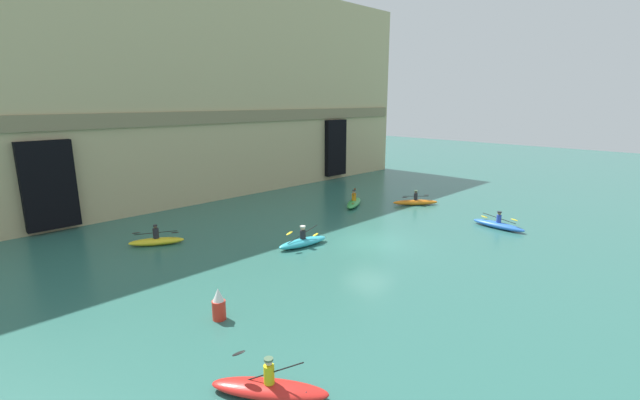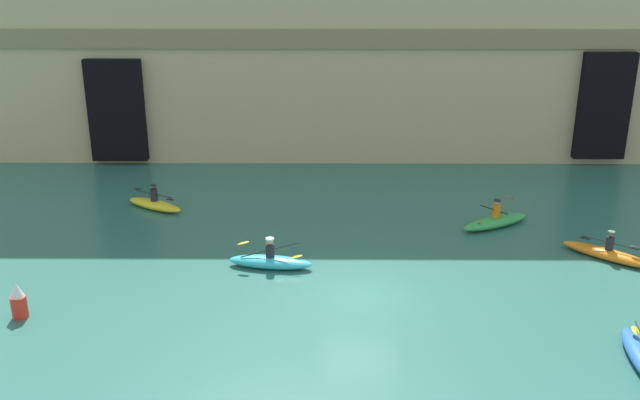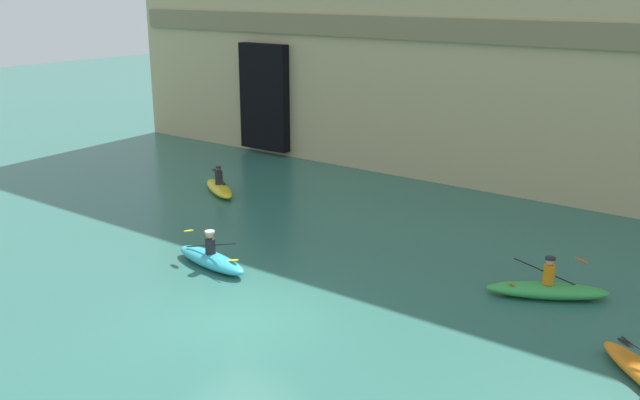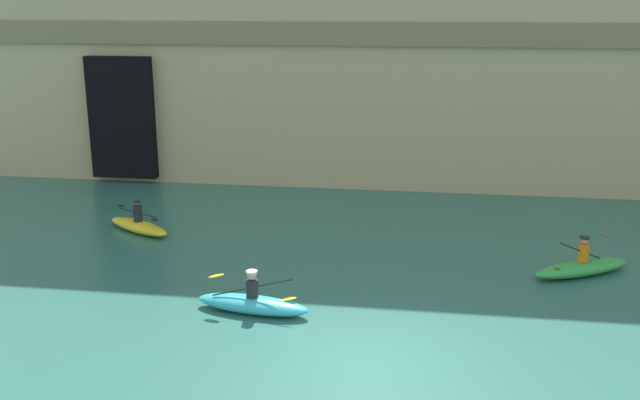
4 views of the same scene
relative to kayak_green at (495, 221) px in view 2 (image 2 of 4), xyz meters
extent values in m
plane|color=#2D665B|center=(-5.79, -5.99, -0.25)|extent=(120.00, 120.00, 0.00)
cube|color=#847555|center=(-5.32, 8.67, 6.21)|extent=(41.37, 0.24, 0.93)
cube|color=black|center=(-17.65, 8.57, 2.62)|extent=(2.85, 0.70, 5.23)
cube|color=black|center=(7.15, 8.57, 2.89)|extent=(2.60, 0.70, 5.43)
ellipsoid|color=green|center=(0.00, 0.00, -0.04)|extent=(3.25, 2.32, 0.41)
cylinder|color=orange|center=(0.00, 0.00, 0.44)|extent=(0.32, 0.32, 0.54)
sphere|color=tan|center=(0.00, 0.00, 0.82)|extent=(0.22, 0.22, 0.22)
cylinder|color=#232328|center=(0.00, 0.00, 0.91)|extent=(0.28, 0.28, 0.06)
cylinder|color=black|center=(0.00, 0.00, 0.46)|extent=(1.60, 1.17, 0.89)
ellipsoid|color=#D84C19|center=(-0.69, -0.50, 0.08)|extent=(0.45, 0.39, 0.22)
ellipsoid|color=#D84C19|center=(0.69, 0.50, 0.84)|extent=(0.45, 0.39, 0.22)
ellipsoid|color=yellow|center=(1.95, -9.15, 0.29)|extent=(0.22, 0.46, 0.10)
ellipsoid|color=#33B2C6|center=(-8.93, -3.95, -0.03)|extent=(3.10, 1.20, 0.44)
cylinder|color=#232328|center=(-8.93, -3.95, 0.42)|extent=(0.31, 0.31, 0.46)
sphere|color=tan|center=(-8.93, -3.95, 0.77)|extent=(0.24, 0.24, 0.24)
cylinder|color=silver|center=(-8.93, -3.95, 0.87)|extent=(0.30, 0.30, 0.06)
cylinder|color=black|center=(-8.93, -3.95, 0.45)|extent=(2.13, 0.07, 0.62)
ellipsoid|color=yellow|center=(-7.99, -3.97, 0.19)|extent=(0.44, 0.19, 0.16)
ellipsoid|color=yellow|center=(-9.88, -3.94, 0.71)|extent=(0.44, 0.19, 0.16)
ellipsoid|color=yellow|center=(-14.41, 1.92, -0.05)|extent=(2.87, 2.10, 0.39)
cylinder|color=#232328|center=(-14.41, 1.92, 0.42)|extent=(0.31, 0.31, 0.56)
sphere|color=brown|center=(-14.41, 1.92, 0.79)|extent=(0.18, 0.18, 0.18)
cylinder|color=#232328|center=(-14.41, 1.92, 0.86)|extent=(0.23, 0.23, 0.06)
cylinder|color=black|center=(-14.41, 1.92, 0.45)|extent=(1.89, 1.29, 0.14)
ellipsoid|color=black|center=(-13.58, 1.35, 0.40)|extent=(0.47, 0.40, 0.07)
ellipsoid|color=black|center=(-15.25, 2.48, 0.50)|extent=(0.47, 0.40, 0.07)
ellipsoid|color=orange|center=(3.43, -3.17, -0.04)|extent=(3.03, 2.74, 0.40)
cylinder|color=#232328|center=(3.43, -3.17, 0.41)|extent=(0.28, 0.28, 0.51)
sphere|color=brown|center=(3.43, -3.17, 0.77)|extent=(0.21, 0.21, 0.21)
cylinder|color=#4C6B4C|center=(3.43, -3.17, 0.85)|extent=(0.26, 0.26, 0.06)
cylinder|color=black|center=(3.43, -3.17, 0.44)|extent=(1.71, 1.13, 0.14)
ellipsoid|color=black|center=(2.69, -2.68, 0.39)|extent=(0.47, 0.39, 0.07)
ellipsoid|color=black|center=(4.18, -3.65, 0.48)|extent=(0.47, 0.39, 0.07)
cylinder|color=red|center=(-16.47, -7.58, 0.11)|extent=(0.49, 0.49, 0.72)
cone|color=white|center=(-16.47, -7.58, 0.71)|extent=(0.42, 0.42, 0.48)
camera|label=1|loc=(-23.93, -20.09, 7.51)|focal=24.00mm
camera|label=2|loc=(-6.97, -27.11, 10.84)|focal=40.00mm
camera|label=3|loc=(5.83, -18.00, 7.94)|focal=40.00mm
camera|label=4|loc=(-4.75, -20.45, 7.57)|focal=40.00mm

